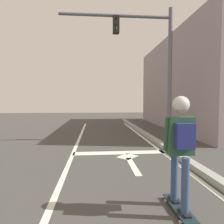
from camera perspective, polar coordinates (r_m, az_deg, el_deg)
lane_line_center at (r=4.82m, az=-13.71°, el=-17.15°), size 0.12×20.00×0.01m
lane_line_curbside at (r=5.25m, az=20.83°, el=-15.55°), size 0.12×20.00×0.01m
stop_bar at (r=6.47m, az=2.52°, el=-11.76°), size 3.05×0.40×0.01m
lane_arrow_stem at (r=5.26m, az=6.14°, el=-15.31°), size 0.16×1.40×0.01m
lane_arrow_head at (r=6.06m, az=4.55°, el=-12.80°), size 0.71×0.71×0.01m
curb_strip at (r=5.34m, az=23.34°, el=-14.53°), size 0.24×24.00×0.14m
skateboard at (r=3.45m, az=18.93°, el=-24.84°), size 0.23×0.84×0.07m
skater at (r=3.08m, az=19.41°, el=-7.02°), size 0.46×0.62×1.67m
traffic_signal_mast at (r=8.20m, az=10.12°, el=16.87°), size 4.44×0.34×5.36m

